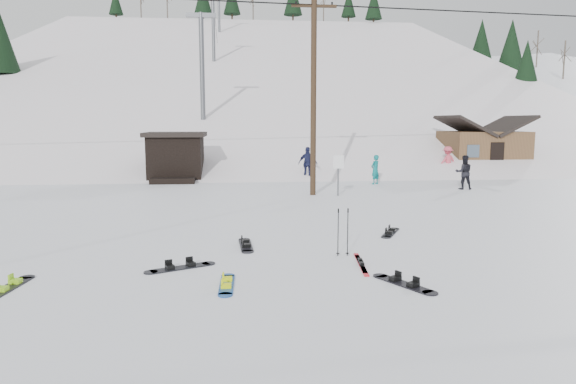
{
  "coord_description": "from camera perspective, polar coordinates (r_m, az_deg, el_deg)",
  "views": [
    {
      "loc": [
        -1.39,
        -9.24,
        3.36
      ],
      "look_at": [
        -0.03,
        4.92,
        1.4
      ],
      "focal_mm": 32.0,
      "sensor_mm": 36.0,
      "label": 1
    }
  ],
  "objects": [
    {
      "name": "ridge_right",
      "position": [
        72.57,
        27.61,
        -4.48
      ],
      "size": [
        45.66,
        93.98,
        54.59
      ],
      "primitive_type": "cube",
      "rotation": [
        0.21,
        -0.05,
        -0.12
      ],
      "color": "white",
      "rests_on": "ground"
    },
    {
      "name": "skier_pink",
      "position": [
        33.64,
        17.3,
        3.31
      ],
      "size": [
        1.34,
        1.04,
        1.82
      ],
      "primitive_type": "imported",
      "rotation": [
        0.0,
        0.0,
        3.49
      ],
      "color": "#D0495B",
      "rests_on": "ground"
    },
    {
      "name": "skier_dark",
      "position": [
        26.97,
        18.96,
        2.08
      ],
      "size": [
        0.94,
        0.79,
        1.7
      ],
      "primitive_type": "imported",
      "rotation": [
        0.0,
        0.0,
        2.95
      ],
      "color": "black",
      "rests_on": "ground"
    },
    {
      "name": "board_scatter_d",
      "position": [
        11.06,
        12.75,
        -9.87
      ],
      "size": [
        0.98,
        1.51,
        0.12
      ],
      "rotation": [
        0.0,
        0.0,
        -1.06
      ],
      "color": "black",
      "rests_on": "ground"
    },
    {
      "name": "cabin",
      "position": [
        37.1,
        20.79,
        4.43
      ],
      "size": [
        5.39,
        4.4,
        3.77
      ],
      "color": "brown",
      "rests_on": "ground"
    },
    {
      "name": "lift_tower_near",
      "position": [
        39.58,
        -9.54,
        14.26
      ],
      "size": [
        2.2,
        0.36,
        8.0
      ],
      "color": "#595B60",
      "rests_on": "ski_slope"
    },
    {
      "name": "board_scatter_b",
      "position": [
        14.07,
        -4.71,
        -5.86
      ],
      "size": [
        0.39,
        1.72,
        0.12
      ],
      "rotation": [
        0.0,
        0.0,
        1.62
      ],
      "color": "black",
      "rests_on": "ground"
    },
    {
      "name": "hero_snowboard",
      "position": [
        10.83,
        -6.82,
        -10.12
      ],
      "size": [
        0.32,
        1.55,
        0.11
      ],
      "rotation": [
        0.0,
        0.0,
        1.55
      ],
      "color": "#184BA1",
      "rests_on": "ground"
    },
    {
      "name": "utility_pole",
      "position": [
        23.52,
        2.85,
        11.06
      ],
      "size": [
        2.0,
        0.26,
        9.0
      ],
      "color": "#3A2819",
      "rests_on": "ground"
    },
    {
      "name": "lift_hut",
      "position": [
        30.46,
        -12.32,
        3.91
      ],
      "size": [
        3.4,
        4.1,
        2.75
      ],
      "color": "black",
      "rests_on": "ground"
    },
    {
      "name": "ski_poles",
      "position": [
        12.97,
        6.12,
        -4.39
      ],
      "size": [
        0.33,
        0.09,
        1.21
      ],
      "color": "black",
      "rests_on": "ground"
    },
    {
      "name": "trail_sign",
      "position": [
        23.34,
        5.62,
        2.68
      ],
      "size": [
        0.5,
        0.09,
        1.85
      ],
      "color": "#595B60",
      "rests_on": "ground"
    },
    {
      "name": "treeline_crest",
      "position": [
        95.3,
        -4.69,
        5.79
      ],
      "size": [
        50.0,
        6.0,
        10.0
      ],
      "primitive_type": null,
      "color": "black",
      "rests_on": "ski_slope"
    },
    {
      "name": "board_scatter_a",
      "position": [
        12.19,
        -11.86,
        -8.17
      ],
      "size": [
        1.56,
        0.91,
        0.12
      ],
      "rotation": [
        0.0,
        0.0,
        0.44
      ],
      "color": "black",
      "rests_on": "ground"
    },
    {
      "name": "skier_navy",
      "position": [
        29.63,
        2.22,
        3.19
      ],
      "size": [
        1.21,
        0.84,
        1.91
      ],
      "primitive_type": "imported",
      "rotation": [
        0.0,
        0.0,
        2.77
      ],
      "color": "#191D3F",
      "rests_on": "ground"
    },
    {
      "name": "board_scatter_f",
      "position": [
        15.88,
        11.32,
        -4.42
      ],
      "size": [
        0.91,
        1.43,
        0.11
      ],
      "rotation": [
        0.0,
        0.0,
        1.08
      ],
      "color": "black",
      "rests_on": "ground"
    },
    {
      "name": "ground",
      "position": [
        9.92,
        2.95,
        -11.94
      ],
      "size": [
        200.0,
        200.0,
        0.0
      ],
      "primitive_type": "plane",
      "color": "white",
      "rests_on": "ground"
    },
    {
      "name": "skier_teal",
      "position": [
        28.03,
        9.67,
        2.47
      ],
      "size": [
        0.69,
        0.65,
        1.58
      ],
      "primitive_type": "imported",
      "rotation": [
        0.0,
        0.0,
        3.8
      ],
      "color": "#0A6B6D",
      "rests_on": "ground"
    },
    {
      "name": "hero_skis",
      "position": [
        12.37,
        8.11,
        -7.85
      ],
      "size": [
        0.31,
        1.94,
        0.1
      ],
      "rotation": [
        0.0,
        0.0,
        -0.1
      ],
      "color": "red",
      "rests_on": "ground"
    },
    {
      "name": "ski_slope",
      "position": [
        66.06,
        -4.16,
        -5.63
      ],
      "size": [
        60.0,
        85.24,
        65.97
      ],
      "primitive_type": "cube",
      "rotation": [
        0.31,
        0.0,
        0.0
      ],
      "color": "white",
      "rests_on": "ground"
    },
    {
      "name": "lift_tower_mid",
      "position": [
        60.3,
        -8.31,
        18.27
      ],
      "size": [
        2.2,
        0.36,
        8.0
      ],
      "color": "#595B60",
      "rests_on": "ski_slope"
    },
    {
      "name": "board_scatter_c",
      "position": [
        12.0,
        -28.61,
        -9.24
      ],
      "size": [
        0.49,
        1.69,
        0.12
      ],
      "rotation": [
        0.0,
        0.0,
        1.45
      ],
      "color": "black",
      "rests_on": "ground"
    },
    {
      "name": "lift_tower_far",
      "position": [
        81.19,
        -7.69,
        20.22
      ],
      "size": [
        2.2,
        0.36,
        8.0
      ],
      "color": "#595B60",
      "rests_on": "ski_slope"
    }
  ]
}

